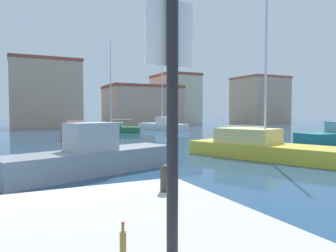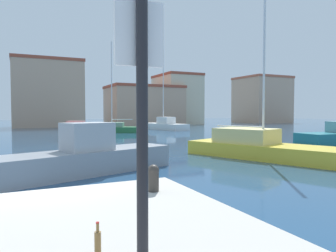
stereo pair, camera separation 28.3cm
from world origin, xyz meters
TOP-DOWN VIEW (x-y plane):
  - water at (15.00, 20.00)m, footprint 160.00×160.00m
  - bottle at (0.24, -4.18)m, footprint 0.07×0.07m
  - mooring_bollard at (1.73, -2.04)m, footprint 0.21×0.21m
  - sailboat_yellow_behind_lamppost at (11.26, 6.02)m, footprint 5.42×8.69m
  - motorboat_red_distant_east at (4.44, 23.22)m, footprint 3.48×6.30m
  - sailboat_white_mid_harbor at (17.94, 33.08)m, footprint 4.33×8.75m
  - sailboat_green_far_right at (9.68, 29.95)m, footprint 7.36×4.95m
  - motorboat_grey_distant_north at (2.06, 5.52)m, footprint 7.43×4.10m
  - warehouse_block at (3.90, 48.16)m, footprint 11.04×6.45m
  - yacht_club at (21.70, 50.79)m, footprint 13.89×9.97m
  - waterfront_apartments at (29.51, 51.86)m, footprint 7.60×10.13m
  - harbor_office at (51.08, 50.35)m, footprint 10.41×9.98m

SIDE VIEW (x-z plane):
  - water at x=15.00m, z-range 0.00..0.00m
  - sailboat_green_far_right at x=9.68m, z-range -4.93..5.93m
  - motorboat_red_distant_east at x=4.44m, z-range -0.23..1.41m
  - sailboat_yellow_behind_lamppost at x=11.26m, z-range -4.26..5.46m
  - sailboat_white_mid_harbor at x=17.94m, z-range -5.05..6.27m
  - motorboat_grey_distant_north at x=2.06m, z-range -0.37..1.67m
  - bottle at x=0.24m, z-range 1.00..1.35m
  - mooring_bollard at x=1.73m, z-range 1.05..1.54m
  - yacht_club at x=21.70m, z-range 0.01..7.55m
  - waterfront_apartments at x=29.51m, z-range 0.01..10.26m
  - harbor_office at x=51.08m, z-range 0.01..10.65m
  - warehouse_block at x=3.90m, z-range 0.01..11.13m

